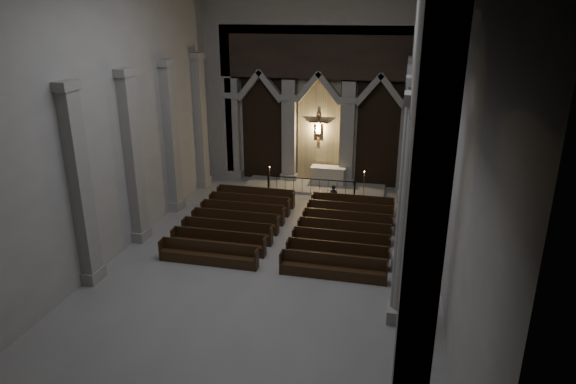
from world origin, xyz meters
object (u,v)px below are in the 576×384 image
object	(u,v)px
candle_stand_right	(363,191)
altar	(328,175)
worshipper	(333,197)
candle_stand_left	(270,183)
pews	(288,229)
altar_rail	(311,184)

from	to	relation	value
candle_stand_right	altar	bearing A→B (deg)	144.84
worshipper	candle_stand_right	bearing A→B (deg)	57.21
candle_stand_right	candle_stand_left	bearing A→B (deg)	177.23
candle_stand_left	pews	size ratio (longest dim) A/B	0.14
altar	candle_stand_left	bearing A→B (deg)	-158.13
altar	candle_stand_right	distance (m)	2.85
altar_rail	worshipper	xyz separation A→B (m)	(1.61, -1.90, -0.02)
candle_stand_left	pews	xyz separation A→B (m)	(2.62, -6.34, -0.06)
candle_stand_right	worshipper	bearing A→B (deg)	-125.31
altar_rail	worshipper	size ratio (longest dim) A/B	3.95
candle_stand_right	pews	bearing A→B (deg)	-116.91
pews	candle_stand_right	bearing A→B (deg)	63.09
pews	altar	bearing A→B (deg)	84.35
altar_rail	candle_stand_left	size ratio (longest dim) A/B	3.72
altar_rail	pews	world-z (taller)	altar_rail
candle_stand_left	candle_stand_right	world-z (taller)	candle_stand_right
candle_stand_left	pews	world-z (taller)	candle_stand_left
altar	worshipper	bearing A→B (deg)	-77.07
pews	worshipper	bearing A→B (deg)	68.04
candle_stand_right	pews	xyz separation A→B (m)	(-3.08, -6.07, -0.12)
candle_stand_left	worshipper	world-z (taller)	candle_stand_left
candle_stand_right	worshipper	distance (m)	2.55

